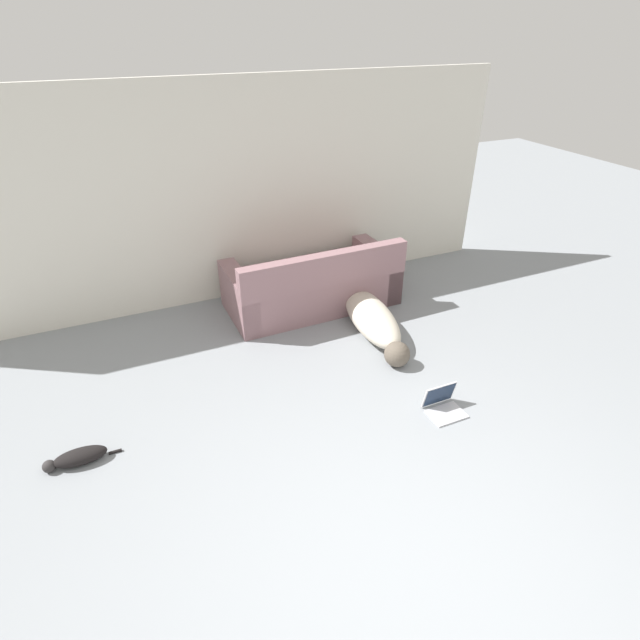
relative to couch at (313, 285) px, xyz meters
The scene contains 6 objects.
ground_plane 3.54m from the couch, 102.83° to the right, with size 20.00×20.00×0.00m, color gray.
wall_back 1.42m from the couch, 139.59° to the left, with size 6.94×0.06×2.48m.
couch is the anchor object (origin of this frame).
dog 0.91m from the couch, 66.24° to the right, with size 0.58×1.73×0.33m.
cat 3.08m from the couch, 149.43° to the right, with size 0.57×0.16×0.12m.
laptop_open 2.21m from the couch, 81.92° to the right, with size 0.31×0.28×0.24m.
Camera 1 is at (-1.24, -1.38, 2.97)m, focal length 28.00 mm.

